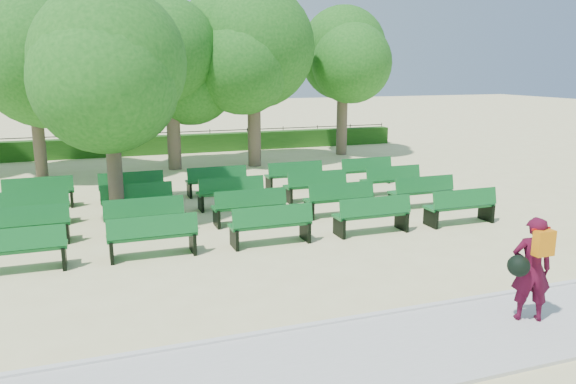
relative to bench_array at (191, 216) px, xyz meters
name	(u,v)px	position (x,y,z in m)	size (l,w,h in m)	color
ground	(214,230)	(0.38, -1.18, -0.10)	(120.00, 120.00, 0.00)	beige
paving	(325,364)	(0.38, -8.58, -0.07)	(30.00, 2.20, 0.06)	beige
curb	(297,329)	(0.38, -7.43, -0.05)	(30.00, 0.12, 0.10)	silver
hedge	(152,145)	(0.38, 12.82, 0.35)	(26.00, 0.70, 0.90)	#1E4E14
fence	(151,153)	(0.38, 13.22, -0.10)	(26.00, 0.10, 1.02)	black
tree_line	(163,168)	(0.38, 8.82, -0.10)	(21.80, 6.80, 7.04)	#22661B
bench_array	(191,216)	(0.00, 0.00, 0.00)	(1.99, 0.62, 1.25)	#106024
tree_among	(108,77)	(-1.95, 0.63, 3.85)	(4.46, 4.46, 5.97)	brown
person	(531,268)	(4.12, -8.43, 0.88)	(0.89, 0.66, 1.78)	#41091E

